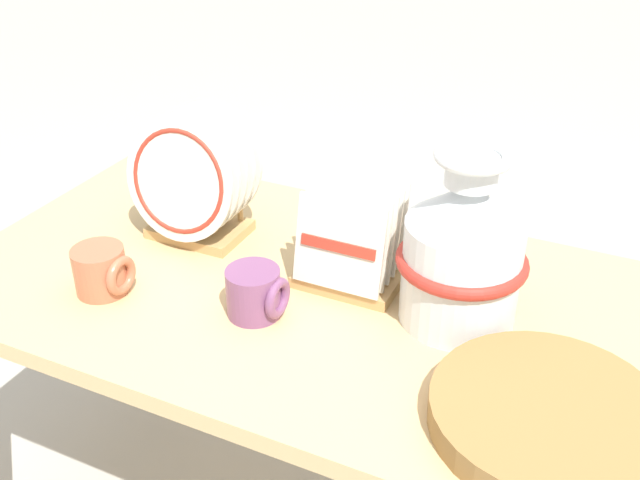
{
  "coord_description": "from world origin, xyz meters",
  "views": [
    {
      "loc": [
        0.49,
        -1.04,
        1.43
      ],
      "look_at": [
        0.0,
        0.0,
        0.77
      ],
      "focal_mm": 42.0,
      "sensor_mm": 36.0,
      "label": 1
    }
  ],
  "objects": [
    {
      "name": "ceramic_vase",
      "position": [
        0.25,
        0.03,
        0.79
      ],
      "size": [
        0.22,
        0.22,
        0.32
      ],
      "color": "silver",
      "rests_on": "display_table"
    },
    {
      "name": "mug_terracotta_glaze",
      "position": [
        -0.36,
        -0.17,
        0.7
      ],
      "size": [
        0.1,
        0.1,
        0.09
      ],
      "color": "#B76647",
      "rests_on": "display_table"
    },
    {
      "name": "wicker_charger_stack",
      "position": [
        0.44,
        -0.18,
        0.68
      ],
      "size": [
        0.34,
        0.34,
        0.04
      ],
      "color": "olive",
      "rests_on": "display_table"
    },
    {
      "name": "mug_plum_glaze",
      "position": [
        -0.07,
        -0.11,
        0.7
      ],
      "size": [
        0.1,
        0.1,
        0.09
      ],
      "color": "#7A4770",
      "rests_on": "display_table"
    },
    {
      "name": "dish_rack_round_plates",
      "position": [
        -0.32,
        0.08,
        0.78
      ],
      "size": [
        0.24,
        0.17,
        0.27
      ],
      "color": "tan",
      "rests_on": "display_table"
    },
    {
      "name": "dish_rack_square_plates",
      "position": [
        0.04,
        0.05,
        0.73
      ],
      "size": [
        0.19,
        0.16,
        0.19
      ],
      "color": "tan",
      "rests_on": "display_table"
    },
    {
      "name": "display_table",
      "position": [
        0.0,
        0.0,
        0.58
      ],
      "size": [
        1.41,
        0.73,
        0.66
      ],
      "color": "tan",
      "rests_on": "ground_plane"
    }
  ]
}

